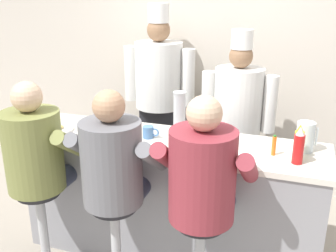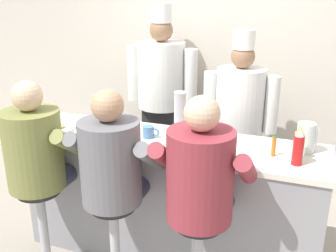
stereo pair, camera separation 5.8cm
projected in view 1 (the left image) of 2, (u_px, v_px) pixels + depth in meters
The scene contains 16 objects.
wall_back at pixel (213, 57), 3.99m from camera, with size 10.00×0.06×2.70m.
diner_counter at pixel (170, 197), 3.05m from camera, with size 2.27×0.61×0.96m.
ketchup_bottle_red at pixel (299, 146), 2.48m from camera, with size 0.07×0.07×0.25m.
mustard_bottle_yellow at pixel (299, 143), 2.55m from camera, with size 0.06×0.06×0.24m.
hot_sauce_bottle_orange at pixel (274, 145), 2.62m from camera, with size 0.03×0.03×0.14m.
water_pitcher_clear at pixel (305, 137), 2.67m from camera, with size 0.14×0.12×0.21m.
breakfast_plate at pixel (57, 129), 3.08m from camera, with size 0.26×0.26×0.05m.
cereal_bowl at pixel (126, 135), 2.93m from camera, with size 0.13×0.13×0.05m.
coffee_mug_tan at pixel (180, 138), 2.80m from camera, with size 0.13×0.08×0.10m.
coffee_mug_blue at pixel (149, 132), 2.92m from camera, with size 0.13×0.08×0.09m.
cup_stack_steel at pixel (179, 112), 3.01m from camera, with size 0.10×0.10×0.32m.
diner_seated_olive at pixel (37, 155), 2.70m from camera, with size 0.60×0.59×1.46m.
diner_seated_grey at pixel (114, 167), 2.52m from camera, with size 0.59×0.58×1.45m.
diner_seated_maroon at pixel (203, 180), 2.34m from camera, with size 0.60×0.60×1.47m.
cook_in_whites_near at pixel (159, 91), 3.96m from camera, with size 0.74×0.47×1.88m.
cook_in_whites_far at pixel (237, 117), 3.50m from camera, with size 0.66×0.42×1.70m.
Camera 1 is at (0.85, -2.24, 2.03)m, focal length 42.00 mm.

